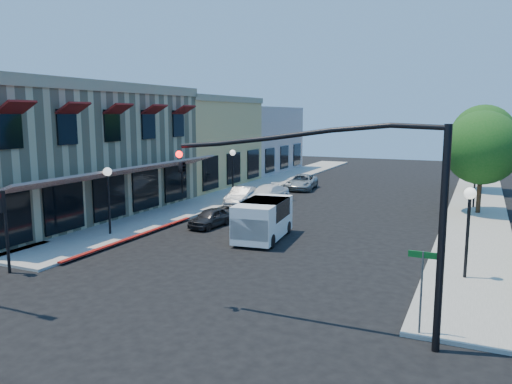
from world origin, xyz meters
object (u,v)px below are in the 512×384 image
at_px(lamppost_right_near, 469,210).
at_px(parked_car_a, 211,218).
at_px(secondary_signal, 3,216).
at_px(parked_car_b, 242,196).
at_px(white_van, 263,217).
at_px(parked_car_c, 267,195).
at_px(street_tree_b, 483,136).
at_px(lamppost_right_far, 476,168).
at_px(street_name_sign, 422,279).
at_px(parked_car_d, 302,182).
at_px(signal_mast_arm, 360,194).
at_px(lamppost_left_far, 233,161).
at_px(lamppost_left_near, 108,184).
at_px(street_tree_a, 482,148).

relative_size(lamppost_right_near, parked_car_a, 1.16).
distance_m(secondary_signal, parked_car_b, 17.66).
height_order(secondary_signal, parked_car_b, secondary_signal).
relative_size(secondary_signal, white_van, 0.72).
distance_m(lamppost_right_near, parked_car_c, 18.03).
xyz_separation_m(white_van, parked_car_c, (-3.81, 9.40, -0.49)).
bearing_deg(street_tree_b, lamppost_right_far, -92.15).
bearing_deg(street_tree_b, parked_car_b, -138.85).
distance_m(street_name_sign, lamppost_right_near, 5.98).
xyz_separation_m(lamppost_right_far, parked_car_d, (-13.30, 3.54, -2.11)).
height_order(signal_mast_arm, lamppost_left_far, signal_mast_arm).
height_order(secondary_signal, street_name_sign, secondary_signal).
distance_m(lamppost_left_near, white_van, 8.10).
xyz_separation_m(street_tree_a, lamppost_right_near, (-0.30, -14.00, -1.46)).
relative_size(parked_car_c, parked_car_d, 0.99).
distance_m(street_name_sign, lamppost_left_near, 17.05).
height_order(white_van, parked_car_b, white_van).
bearing_deg(parked_car_b, parked_car_a, -83.74).
distance_m(lamppost_left_near, parked_car_b, 11.33).
xyz_separation_m(white_van, parked_car_d, (-3.81, 16.93, -0.52)).
height_order(white_van, parked_car_d, white_van).
bearing_deg(street_tree_a, signal_mast_arm, -98.17).
height_order(lamppost_right_near, white_van, lamppost_right_near).
bearing_deg(secondary_signal, parked_car_a, 73.19).
height_order(street_name_sign, lamppost_left_near, lamppost_left_near).
relative_size(signal_mast_arm, parked_car_c, 1.80).
bearing_deg(white_van, parked_car_a, 159.85).
relative_size(lamppost_left_near, white_van, 0.77).
height_order(street_tree_b, lamppost_right_far, street_tree_b).
height_order(secondary_signal, parked_car_c, secondary_signal).
height_order(lamppost_right_near, parked_car_b, lamppost_right_near).
xyz_separation_m(street_tree_a, lamppost_left_near, (-17.30, -14.00, -1.46)).
bearing_deg(parked_car_b, white_van, -63.10).
distance_m(white_van, parked_car_b, 9.80).
distance_m(street_tree_a, secondary_signal, 26.64).
height_order(signal_mast_arm, lamppost_right_near, signal_mast_arm).
height_order(street_name_sign, parked_car_b, street_name_sign).
xyz_separation_m(street_tree_b, white_van, (-9.79, -21.40, -3.41)).
bearing_deg(parked_car_b, lamppost_left_far, 121.27).
bearing_deg(street_name_sign, lamppost_left_near, 160.07).
height_order(signal_mast_arm, white_van, signal_mast_arm).
relative_size(lamppost_right_far, parked_car_a, 1.16).
bearing_deg(secondary_signal, white_van, 52.70).
xyz_separation_m(street_tree_b, parked_car_d, (-13.60, -4.46, -3.92)).
distance_m(lamppost_right_far, parked_car_c, 14.04).
height_order(signal_mast_arm, secondary_signal, signal_mast_arm).
xyz_separation_m(signal_mast_arm, lamppost_left_near, (-14.36, 6.50, -1.35)).
bearing_deg(parked_car_b, lamppost_left_near, -107.15).
relative_size(lamppost_right_near, parked_car_b, 0.94).
bearing_deg(parked_car_b, secondary_signal, -101.10).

